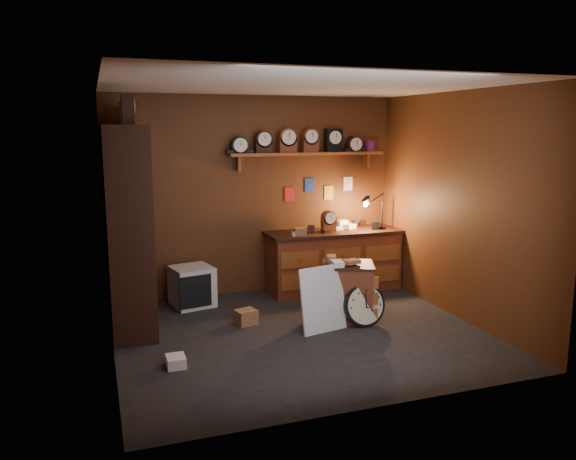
{
  "coord_description": "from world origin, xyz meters",
  "views": [
    {
      "loc": [
        -2.1,
        -5.61,
        2.26
      ],
      "look_at": [
        -0.02,
        0.35,
        1.12
      ],
      "focal_mm": 35.0,
      "sensor_mm": 36.0,
      "label": 1
    }
  ],
  "objects_px": {
    "shelving_unit": "(124,218)",
    "big_round_clock": "(364,305)",
    "workbench": "(334,257)",
    "low_cabinet": "(348,289)"
  },
  "relations": [
    {
      "from": "low_cabinet",
      "to": "big_round_clock",
      "type": "xyz_separation_m",
      "value": [
        0.09,
        -0.26,
        -0.13
      ]
    },
    {
      "from": "shelving_unit",
      "to": "big_round_clock",
      "type": "xyz_separation_m",
      "value": [
        2.58,
        -0.99,
        -1.01
      ]
    },
    {
      "from": "shelving_unit",
      "to": "big_round_clock",
      "type": "height_order",
      "value": "shelving_unit"
    },
    {
      "from": "workbench",
      "to": "low_cabinet",
      "type": "height_order",
      "value": "workbench"
    },
    {
      "from": "shelving_unit",
      "to": "workbench",
      "type": "relative_size",
      "value": 1.35
    },
    {
      "from": "shelving_unit",
      "to": "low_cabinet",
      "type": "relative_size",
      "value": 3.32
    },
    {
      "from": "workbench",
      "to": "big_round_clock",
      "type": "relative_size",
      "value": 3.77
    },
    {
      "from": "shelving_unit",
      "to": "workbench",
      "type": "bearing_deg",
      "value": 9.87
    },
    {
      "from": "shelving_unit",
      "to": "big_round_clock",
      "type": "bearing_deg",
      "value": -21.08
    },
    {
      "from": "workbench",
      "to": "low_cabinet",
      "type": "distance_m",
      "value": 1.28
    }
  ]
}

